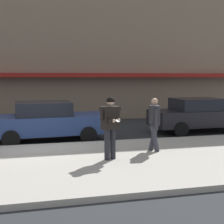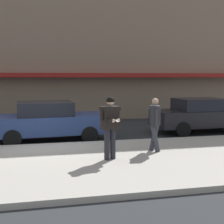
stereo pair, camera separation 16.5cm
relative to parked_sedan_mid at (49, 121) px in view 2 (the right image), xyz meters
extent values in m
plane|color=#2B2D30|center=(-0.19, -0.90, -0.79)|extent=(80.00, 80.00, 0.00)
cube|color=#A8A399|center=(0.81, -3.75, -0.72)|extent=(32.00, 5.30, 0.14)
cube|color=silver|center=(0.81, -0.85, -0.79)|extent=(28.00, 0.12, 0.01)
cube|color=#84705B|center=(0.81, 7.60, 5.18)|extent=(28.00, 4.00, 11.93)
cube|color=maroon|center=(0.81, 5.25, 1.81)|extent=(26.60, 0.70, 0.24)
cube|color=navy|center=(0.04, 0.00, -0.12)|extent=(4.61, 2.11, 0.70)
cube|color=black|center=(-0.14, -0.01, 0.49)|extent=(2.17, 1.77, 0.52)
cylinder|color=black|center=(1.38, 0.95, -0.47)|extent=(0.65, 0.26, 0.64)
cylinder|color=black|center=(1.49, -0.76, -0.47)|extent=(0.65, 0.26, 0.64)
cylinder|color=black|center=(-1.41, 0.77, -0.47)|extent=(0.65, 0.26, 0.64)
cylinder|color=black|center=(-1.30, -0.94, -0.47)|extent=(0.65, 0.26, 0.64)
cube|color=black|center=(6.83, 0.46, -0.12)|extent=(4.55, 1.94, 0.70)
cube|color=black|center=(6.65, 0.45, 0.49)|extent=(2.11, 1.69, 0.52)
cylinder|color=black|center=(8.20, 1.35, -0.47)|extent=(0.65, 0.24, 0.64)
cylinder|color=black|center=(5.42, 1.28, -0.47)|extent=(0.65, 0.24, 0.64)
cylinder|color=black|center=(5.46, -0.43, -0.47)|extent=(0.65, 0.24, 0.64)
cylinder|color=#23232B|center=(1.73, -3.69, -0.21)|extent=(0.16, 0.16, 0.88)
cylinder|color=#23232B|center=(1.54, -3.76, -0.21)|extent=(0.16, 0.16, 0.88)
cube|color=black|center=(1.63, -3.73, 0.55)|extent=(0.54, 0.44, 0.64)
cube|color=black|center=(1.63, -3.73, 0.82)|extent=(0.61, 0.50, 0.12)
cylinder|color=black|center=(1.89, -3.63, 0.66)|extent=(0.11, 0.11, 0.30)
cylinder|color=black|center=(1.83, -3.82, 0.51)|extent=(0.20, 0.32, 0.10)
sphere|color=beige|center=(1.82, -3.98, 0.51)|extent=(0.10, 0.10, 0.10)
cylinder|color=black|center=(1.38, -3.82, 0.66)|extent=(0.11, 0.11, 0.30)
cylinder|color=black|center=(1.55, -3.93, 0.51)|extent=(0.20, 0.32, 0.10)
sphere|color=beige|center=(1.67, -4.03, 0.51)|extent=(0.10, 0.10, 0.10)
cube|color=black|center=(1.76, -4.04, 0.51)|extent=(0.12, 0.16, 0.07)
sphere|color=beige|center=(1.65, -3.75, 1.01)|extent=(0.22, 0.22, 0.22)
sphere|color=black|center=(1.65, -3.75, 1.04)|extent=(0.23, 0.23, 0.23)
cylinder|color=#33333D|center=(3.22, -3.14, -0.22)|extent=(0.35, 0.20, 0.87)
cylinder|color=#33333D|center=(3.26, -2.97, -0.22)|extent=(0.35, 0.20, 0.87)
cube|color=#2D2D33|center=(3.24, -3.05, 0.51)|extent=(0.35, 0.46, 0.60)
cylinder|color=#2D2D33|center=(3.20, -3.30, 0.43)|extent=(0.10, 0.10, 0.58)
cylinder|color=#2D2D33|center=(3.28, -2.81, 0.43)|extent=(0.10, 0.10, 0.58)
sphere|color=tan|center=(3.24, -3.05, 0.94)|extent=(0.21, 0.21, 0.21)
cube|color=brown|center=(3.31, -2.76, 0.31)|extent=(0.16, 0.26, 0.32)
camera|label=1|loc=(-0.38, -12.26, 1.70)|focal=50.00mm
camera|label=2|loc=(-0.22, -12.30, 1.70)|focal=50.00mm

